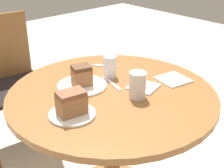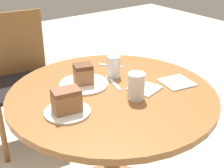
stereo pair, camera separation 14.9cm
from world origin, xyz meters
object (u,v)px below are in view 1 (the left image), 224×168
at_px(cake_slice_near, 82,75).
at_px(glass_lemonade, 137,87).
at_px(plate_near, 82,85).
at_px(chair, 7,80).
at_px(glass_water, 110,68).
at_px(plate_far, 72,114).
at_px(cake_slice_far, 71,103).

distance_m(cake_slice_near, glass_lemonade, 0.29).
height_order(plate_near, glass_lemonade, glass_lemonade).
distance_m(chair, glass_lemonade, 1.09).
bearing_deg(cake_slice_near, glass_water, -2.37).
bearing_deg(plate_near, cake_slice_near, 0.00).
distance_m(chair, glass_water, 0.86).
distance_m(chair, plate_near, 0.81).
xyz_separation_m(chair, glass_water, (0.24, -0.78, 0.27)).
xyz_separation_m(cake_slice_near, glass_water, (0.18, -0.01, -0.01)).
bearing_deg(chair, plate_far, -90.83).
xyz_separation_m(chair, plate_far, (-0.14, -0.97, 0.22)).
relative_size(plate_near, plate_far, 1.24).
height_order(chair, cake_slice_far, chair).
bearing_deg(chair, cake_slice_near, -78.27).
distance_m(plate_far, glass_water, 0.43).
bearing_deg(plate_near, cake_slice_far, -136.27).
height_order(plate_near, glass_water, glass_water).
bearing_deg(plate_far, cake_slice_near, 43.73).
bearing_deg(plate_near, plate_far, -136.27).
xyz_separation_m(plate_near, glass_lemonade, (0.12, -0.27, 0.05)).
bearing_deg(plate_far, glass_water, 25.66).
height_order(plate_far, cake_slice_far, cake_slice_far).
height_order(plate_far, glass_lemonade, glass_lemonade).
distance_m(plate_near, cake_slice_near, 0.06).
bearing_deg(plate_near, chair, 94.16).
bearing_deg(cake_slice_near, plate_far, -136.27).
xyz_separation_m(cake_slice_far, glass_lemonade, (0.32, -0.08, -0.01)).
bearing_deg(glass_lemonade, cake_slice_far, 166.71).
xyz_separation_m(glass_lemonade, glass_water, (0.06, 0.26, -0.00)).
relative_size(plate_near, glass_water, 2.16).
xyz_separation_m(plate_far, glass_water, (0.38, 0.18, 0.05)).
height_order(chair, plate_near, chair).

